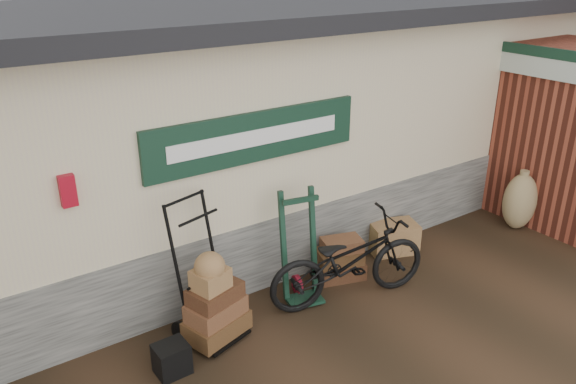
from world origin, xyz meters
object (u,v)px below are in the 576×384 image
at_px(porter_trolley, 202,269).
at_px(bicycle, 349,256).
at_px(suitcase_stack, 339,258).
at_px(black_trunk, 172,359).
at_px(green_barrow, 300,247).
at_px(wicker_hamper, 393,237).

relative_size(porter_trolley, bicycle, 0.80).
relative_size(suitcase_stack, black_trunk, 1.92).
bearing_deg(black_trunk, porter_trolley, 34.05).
xyz_separation_m(porter_trolley, black_trunk, (-0.55, -0.37, -0.63)).
xyz_separation_m(green_barrow, bicycle, (0.44, -0.35, -0.10)).
bearing_deg(wicker_hamper, bicycle, -156.77).
height_order(porter_trolley, wicker_hamper, porter_trolley).
xyz_separation_m(suitcase_stack, bicycle, (-0.23, -0.43, 0.30)).
bearing_deg(green_barrow, suitcase_stack, 19.10).
bearing_deg(bicycle, black_trunk, 102.38).
bearing_deg(wicker_hamper, green_barrow, -173.53).
distance_m(porter_trolley, green_barrow, 1.24).
relative_size(black_trunk, bicycle, 0.16).
distance_m(porter_trolley, bicycle, 1.73).
bearing_deg(green_barrow, wicker_hamper, 18.28).
bearing_deg(black_trunk, green_barrow, 11.42).
bearing_deg(wicker_hamper, black_trunk, -170.98).
bearing_deg(porter_trolley, bicycle, -28.31).
distance_m(wicker_hamper, bicycle, 1.42).
relative_size(green_barrow, suitcase_stack, 2.21).
bearing_deg(suitcase_stack, wicker_hamper, 5.94).
height_order(suitcase_stack, bicycle, bicycle).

